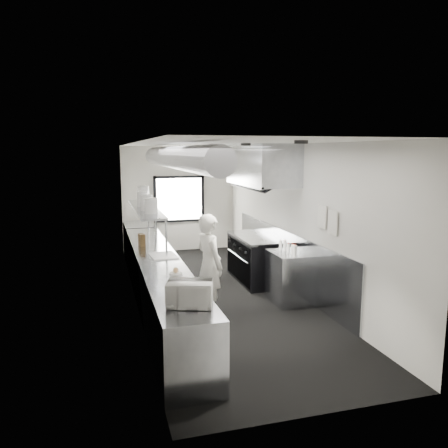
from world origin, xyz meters
TOP-DOWN VIEW (x-y plane):
  - floor at (0.00, 0.00)m, footprint 3.00×8.00m
  - ceiling at (0.00, 0.00)m, footprint 3.00×8.00m
  - wall_back at (0.00, 4.00)m, footprint 3.00×0.02m
  - wall_front at (0.00, -4.00)m, footprint 3.00×0.02m
  - wall_left at (-1.50, 0.00)m, footprint 0.02×8.00m
  - wall_right at (1.50, 0.00)m, footprint 0.02×8.00m
  - wall_cladding at (1.48, 0.30)m, footprint 0.03×5.50m
  - hvac_duct at (-0.70, 0.40)m, footprint 0.40×6.40m
  - service_window at (0.00, 3.96)m, footprint 1.36×0.05m
  - exhaust_hood at (1.10, 0.70)m, footprint 0.81×2.20m
  - prep_counter at (-1.15, -0.50)m, footprint 0.70×6.00m
  - pass_shelf at (-1.19, 1.00)m, footprint 0.45×3.00m
  - range at (1.04, 0.70)m, footprint 0.88×1.60m
  - bottle_station at (1.15, -0.70)m, footprint 0.65×0.80m
  - far_work_table at (-1.15, 3.20)m, footprint 0.70×1.20m
  - notice_sheet_a at (1.47, -1.20)m, footprint 0.02×0.28m
  - notice_sheet_b at (1.47, -1.55)m, footprint 0.02×0.28m
  - line_cook at (-0.39, -0.93)m, footprint 0.56×0.70m
  - microwave at (-1.11, -2.90)m, footprint 0.57×0.49m
  - deli_tub_a at (-1.26, -2.47)m, footprint 0.17×0.17m
  - deli_tub_b at (-1.27, -2.67)m, footprint 0.16×0.16m
  - newspaper at (-1.05, -2.03)m, footprint 0.42×0.46m
  - small_plate at (-1.03, -1.52)m, footprint 0.20×0.20m
  - pastry at (-1.03, -1.52)m, footprint 0.08×0.08m
  - cutting_board at (-1.05, -0.36)m, footprint 0.47×0.60m
  - knife_block at (-1.32, 0.60)m, footprint 0.12×0.22m
  - plate_stack_a at (-1.18, 0.15)m, footprint 0.27×0.27m
  - plate_stack_b at (-1.22, 0.58)m, footprint 0.28×0.28m
  - plate_stack_c at (-1.23, 1.22)m, footprint 0.24×0.24m
  - plate_stack_d at (-1.17, 1.61)m, footprint 0.31×0.31m
  - squeeze_bottle_a at (1.08, -1.01)m, footprint 0.08×0.08m
  - squeeze_bottle_b at (1.12, -0.84)m, footprint 0.07×0.07m
  - squeeze_bottle_c at (1.10, -0.70)m, footprint 0.05×0.05m
  - squeeze_bottle_d at (1.11, -0.54)m, footprint 0.08×0.08m
  - squeeze_bottle_e at (1.07, -0.43)m, footprint 0.07×0.07m

SIDE VIEW (x-z plane):
  - floor at x=0.00m, z-range -0.01..0.01m
  - prep_counter at x=-1.15m, z-range 0.00..0.90m
  - bottle_station at x=1.15m, z-range 0.00..0.90m
  - far_work_table at x=-1.15m, z-range 0.00..0.90m
  - range at x=1.04m, z-range 0.00..0.94m
  - wall_cladding at x=1.48m, z-range 0.00..1.10m
  - line_cook at x=-0.39m, z-range 0.00..1.68m
  - newspaper at x=-1.05m, z-range 0.90..0.91m
  - small_plate at x=-1.03m, z-range 0.90..0.92m
  - cutting_board at x=-1.05m, z-range 0.90..0.92m
  - deli_tub_b at x=-1.27m, z-range 0.90..1.00m
  - deli_tub_a at x=-1.26m, z-range 0.90..1.00m
  - pastry at x=-1.03m, z-range 0.92..1.00m
  - squeeze_bottle_c at x=1.10m, z-range 0.90..1.06m
  - squeeze_bottle_e at x=1.07m, z-range 0.90..1.07m
  - squeeze_bottle_b at x=1.12m, z-range 0.90..1.07m
  - squeeze_bottle_d at x=1.11m, z-range 0.90..1.09m
  - squeeze_bottle_a at x=1.08m, z-range 0.90..1.10m
  - knife_block at x=-1.32m, z-range 0.90..1.12m
  - microwave at x=-1.11m, z-range 0.90..1.19m
  - service_window at x=0.00m, z-range 0.77..2.02m
  - wall_back at x=0.00m, z-range 0.00..2.80m
  - wall_front at x=0.00m, z-range 0.00..2.80m
  - wall_left at x=-1.50m, z-range 0.00..2.80m
  - wall_right at x=1.50m, z-range 0.00..2.80m
  - pass_shelf at x=-1.19m, z-range 1.20..1.88m
  - notice_sheet_b at x=1.47m, z-range 1.36..1.74m
  - notice_sheet_a at x=1.47m, z-range 1.41..1.79m
  - plate_stack_a at x=-1.18m, z-range 1.57..1.84m
  - plate_stack_b at x=-1.22m, z-range 1.57..1.86m
  - plate_stack_c at x=-1.23m, z-range 1.57..1.88m
  - plate_stack_d at x=-1.17m, z-range 1.57..1.95m
  - exhaust_hood at x=1.10m, z-range 1.95..2.83m
  - hvac_duct at x=-0.70m, z-range 2.35..2.75m
  - ceiling at x=0.00m, z-range 2.79..2.80m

